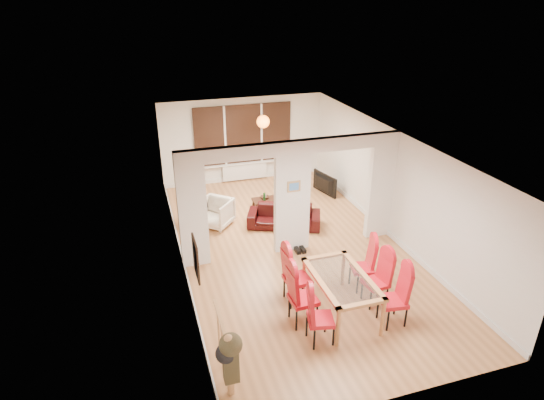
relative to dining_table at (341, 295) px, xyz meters
name	(u,v)px	position (x,y,z in m)	size (l,w,h in m)	color
floor	(291,248)	(-0.08, 2.46, -0.39)	(5.00, 9.00, 0.01)	#BA7C4B
room_walls	(292,197)	(-0.08, 2.46, 0.91)	(5.00, 9.00, 2.60)	silver
divider_wall	(292,197)	(-0.08, 2.46, 0.91)	(5.00, 0.18, 2.60)	white
bay_window_blinds	(243,134)	(-0.08, 6.90, 1.11)	(3.00, 0.08, 1.80)	black
radiator	(245,171)	(-0.08, 6.86, -0.09)	(1.40, 0.08, 0.50)	white
pendant_light	(263,122)	(0.22, 5.76, 1.76)	(0.36, 0.36, 0.36)	orange
stair_newel	(223,342)	(-2.33, -0.74, 0.16)	(0.40, 1.20, 1.10)	tan
wall_poster	(196,259)	(-2.55, 0.06, 1.21)	(0.04, 0.52, 0.67)	gray
pillar_photo	(294,186)	(-0.08, 2.37, 1.21)	(0.30, 0.03, 0.25)	#4C8CD8
dining_table	(341,295)	(0.00, 0.00, 0.00)	(0.94, 1.67, 0.78)	#B47542
dining_chair_la	(321,315)	(-0.65, -0.59, 0.14)	(0.42, 0.42, 1.06)	red
dining_chair_lb	(303,295)	(-0.75, -0.04, 0.19)	(0.46, 0.46, 1.16)	red
dining_chair_lc	(297,275)	(-0.64, 0.57, 0.19)	(0.47, 0.47, 1.16)	red
dining_chair_ra	(394,297)	(0.76, -0.52, 0.16)	(0.44, 0.44, 1.10)	red
dining_chair_rb	(376,279)	(0.75, 0.08, 0.14)	(0.42, 0.42, 1.05)	red
dining_chair_rc	(363,265)	(0.74, 0.60, 0.14)	(0.42, 0.42, 1.05)	red
sofa	(284,216)	(0.11, 3.57, -0.13)	(1.82, 0.71, 0.53)	black
armchair	(215,213)	(-1.54, 4.12, -0.04)	(0.76, 0.78, 0.71)	silver
person	(198,191)	(-1.90, 4.34, 0.51)	(0.43, 0.66, 1.80)	black
television	(322,184)	(1.82, 5.17, -0.09)	(0.14, 1.05, 0.60)	black
coffee_table	(270,203)	(0.12, 4.79, -0.28)	(0.96, 0.48, 0.22)	#341C12
bottle	(264,197)	(-0.08, 4.69, -0.04)	(0.07, 0.07, 0.26)	#143F19
bowl	(265,197)	(-0.01, 4.88, -0.14)	(0.24, 0.24, 0.06)	#341C12
shoes	(300,250)	(0.06, 2.25, -0.34)	(0.22, 0.24, 0.09)	black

